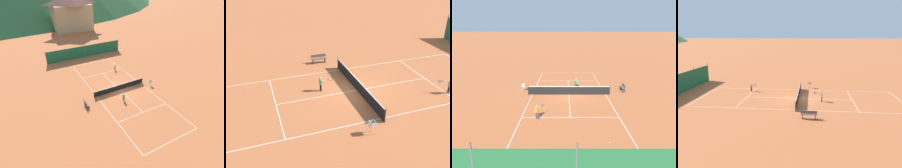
# 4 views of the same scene
# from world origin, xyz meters

# --- Properties ---
(ground_plane) EXTENTS (600.00, 600.00, 0.00)m
(ground_plane) POSITION_xyz_m (0.00, 0.00, 0.00)
(ground_plane) COLOR #B25B33
(court_line_markings) EXTENTS (8.25, 23.85, 0.01)m
(court_line_markings) POSITION_xyz_m (0.00, 0.00, 0.00)
(court_line_markings) COLOR white
(court_line_markings) RESTS_ON ground
(tennis_net) EXTENTS (9.18, 0.08, 1.06)m
(tennis_net) POSITION_xyz_m (0.00, 0.00, 0.50)
(tennis_net) COLOR #2D2D2D
(tennis_net) RESTS_ON ground
(windscreen_fence_far) EXTENTS (17.28, 0.08, 2.90)m
(windscreen_fence_far) POSITION_xyz_m (-0.00, 15.50, 1.31)
(windscreen_fence_far) COLOR #1E6038
(windscreen_fence_far) RESTS_ON ground
(player_near_baseline) EXTENTS (0.41, 1.01, 1.21)m
(player_near_baseline) POSITION_xyz_m (-0.91, -2.70, 0.71)
(player_near_baseline) COLOR black
(player_near_baseline) RESTS_ON ground
(player_far_baseline) EXTENTS (0.64, 0.91, 1.16)m
(player_far_baseline) POSITION_xyz_m (2.73, 6.55, 0.68)
(player_far_baseline) COLOR #23284C
(player_far_baseline) RESTS_ON ground
(tennis_ball_mid_court) EXTENTS (0.07, 0.07, 0.07)m
(tennis_ball_mid_court) POSITION_xyz_m (2.45, 7.58, 0.03)
(tennis_ball_mid_court) COLOR #CCE033
(tennis_ball_mid_court) RESTS_ON ground
(tennis_ball_by_net_left) EXTENTS (0.07, 0.07, 0.07)m
(tennis_ball_by_net_left) POSITION_xyz_m (1.86, -0.47, 0.03)
(tennis_ball_by_net_left) COLOR #CCE033
(tennis_ball_by_net_left) RESTS_ON ground
(tennis_ball_alley_right) EXTENTS (0.07, 0.07, 0.07)m
(tennis_ball_alley_right) POSITION_xyz_m (-3.13, -8.34, 0.03)
(tennis_ball_alley_right) COLOR #CCE033
(tennis_ball_alley_right) RESTS_ON ground
(tennis_ball_by_net_right) EXTENTS (0.07, 0.07, 0.07)m
(tennis_ball_by_net_right) POSITION_xyz_m (-2.50, 10.48, 0.03)
(tennis_ball_by_net_right) COLOR #CCE033
(tennis_ball_by_net_right) RESTS_ON ground
(ball_hopper) EXTENTS (0.36, 0.36, 0.89)m
(ball_hopper) POSITION_xyz_m (5.30, -1.30, 0.66)
(ball_hopper) COLOR #B7B7BC
(ball_hopper) RESTS_ON ground
(courtside_bench) EXTENTS (0.36, 1.50, 0.84)m
(courtside_bench) POSITION_xyz_m (-6.34, -1.36, 0.45)
(courtside_bench) COLOR #51473D
(courtside_bench) RESTS_ON ground
(alpine_chalet) EXTENTS (13.00, 10.00, 11.20)m
(alpine_chalet) POSITION_xyz_m (4.73, 39.84, 5.82)
(alpine_chalet) COLOR tan
(alpine_chalet) RESTS_ON ground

